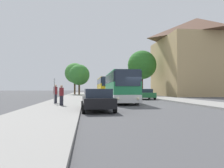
% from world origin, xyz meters
% --- Properties ---
extents(ground_plane, '(300.00, 300.00, 0.00)m').
position_xyz_m(ground_plane, '(0.00, 0.00, 0.00)').
color(ground_plane, '#4C4C4F').
rests_on(ground_plane, ground).
extents(sidewalk_left, '(4.00, 120.00, 0.15)m').
position_xyz_m(sidewalk_left, '(-7.00, 0.00, 0.07)').
color(sidewalk_left, gray).
rests_on(sidewalk_left, ground_plane).
extents(sidewalk_right, '(4.00, 120.00, 0.15)m').
position_xyz_m(sidewalk_right, '(7.00, 0.00, 0.07)').
color(sidewalk_right, gray).
rests_on(sidewalk_right, ground_plane).
extents(building_right_background, '(15.77, 15.60, 16.70)m').
position_xyz_m(building_right_background, '(19.01, 25.08, 8.35)').
color(building_right_background, tan).
rests_on(building_right_background, ground_plane).
extents(bus_front, '(2.87, 10.44, 3.19)m').
position_xyz_m(bus_front, '(-0.99, 4.35, 1.71)').
color(bus_front, silver).
rests_on(bus_front, ground_plane).
extents(bus_middle, '(2.84, 11.87, 3.39)m').
position_xyz_m(bus_middle, '(-1.11, 20.07, 1.81)').
color(bus_middle, '#2D2D2D').
rests_on(bus_middle, ground_plane).
extents(parked_car_left_curb, '(2.24, 4.48, 1.50)m').
position_xyz_m(parked_car_left_curb, '(-3.88, -4.36, 0.78)').
color(parked_car_left_curb, black).
rests_on(parked_car_left_curb, ground_plane).
extents(parked_car_right_near, '(2.13, 4.36, 1.47)m').
position_xyz_m(parked_car_right_near, '(3.63, 10.88, 0.77)').
color(parked_car_right_near, '#236B38').
rests_on(parked_car_right_near, ground_plane).
extents(parked_car_right_far, '(2.09, 4.52, 1.38)m').
position_xyz_m(parked_car_right_far, '(3.88, 22.52, 0.74)').
color(parked_car_right_far, '#233D9E').
rests_on(parked_car_right_far, ground_plane).
extents(bus_stop_sign, '(0.08, 0.45, 2.27)m').
position_xyz_m(bus_stop_sign, '(-7.47, 0.93, 1.57)').
color(bus_stop_sign, gray).
rests_on(bus_stop_sign, sidewalk_left).
extents(pedestrian_waiting_near, '(0.36, 0.36, 1.75)m').
position_xyz_m(pedestrian_waiting_near, '(-7.50, 1.92, 1.03)').
color(pedestrian_waiting_near, '#23232D').
rests_on(pedestrian_waiting_near, sidewalk_left).
extents(pedestrian_waiting_far, '(0.36, 0.36, 1.65)m').
position_xyz_m(pedestrian_waiting_far, '(-6.62, -1.07, 0.98)').
color(pedestrian_waiting_far, '#23232D').
rests_on(pedestrian_waiting_far, sidewalk_left).
extents(tree_left_near, '(4.71, 4.71, 7.40)m').
position_xyz_m(tree_left_near, '(-7.28, 33.10, 5.18)').
color(tree_left_near, '#47331E').
rests_on(tree_left_near, sidewalk_left).
extents(tree_left_far, '(4.57, 4.57, 6.69)m').
position_xyz_m(tree_left_far, '(-6.14, 29.55, 4.55)').
color(tree_left_far, brown).
rests_on(tree_left_far, sidewalk_left).
extents(tree_right_near, '(6.04, 6.04, 9.38)m').
position_xyz_m(tree_right_near, '(7.08, 25.75, 6.49)').
color(tree_right_near, '#47331E').
rests_on(tree_right_near, sidewalk_right).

